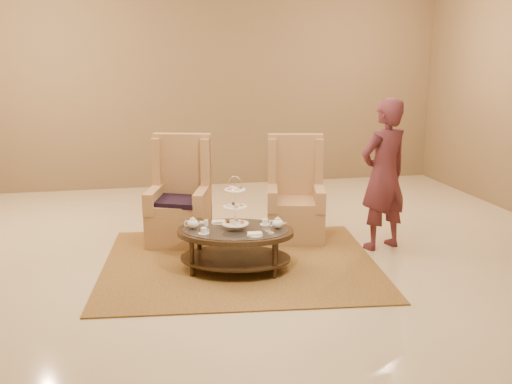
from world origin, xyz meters
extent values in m
plane|color=beige|center=(0.00, 0.00, 0.00)|extent=(8.00, 8.00, 0.00)
cube|color=silver|center=(0.00, 0.00, 0.00)|extent=(8.00, 8.00, 0.02)
cube|color=olive|center=(0.00, 4.00, 1.75)|extent=(8.00, 0.04, 3.50)
cube|color=olive|center=(-0.11, 0.13, 0.01)|extent=(3.08, 2.66, 0.02)
cylinder|color=black|center=(-0.64, -0.15, 0.19)|extent=(0.06, 0.06, 0.39)
cylinder|color=black|center=(0.15, -0.37, 0.19)|extent=(0.06, 0.06, 0.39)
cylinder|color=black|center=(-0.52, 0.26, 0.19)|extent=(0.06, 0.06, 0.39)
cylinder|color=black|center=(0.26, 0.04, 0.19)|extent=(0.06, 0.06, 0.39)
cylinder|color=white|center=(-0.19, -0.05, 0.69)|extent=(0.01, 0.01, 0.49)
torus|color=white|center=(-0.19, -0.05, 0.93)|extent=(0.12, 0.04, 0.12)
cylinder|color=white|center=(-0.19, -0.05, 0.50)|extent=(0.34, 0.34, 0.01)
cylinder|color=white|center=(-0.19, -0.05, 0.68)|extent=(0.30, 0.30, 0.01)
cylinder|color=white|center=(-0.19, -0.05, 0.85)|extent=(0.26, 0.26, 0.01)
cylinder|color=#D9766F|center=(-0.12, -0.07, 0.52)|extent=(0.05, 0.05, 0.03)
cylinder|color=tan|center=(-0.17, 0.02, 0.52)|extent=(0.05, 0.05, 0.03)
cylinder|color=brown|center=(-0.26, -0.03, 0.52)|extent=(0.05, 0.05, 0.03)
cylinder|color=white|center=(-0.21, -0.12, 0.52)|extent=(0.05, 0.05, 0.03)
ellipsoid|color=tan|center=(-0.12, -0.05, 0.70)|extent=(0.05, 0.05, 0.03)
ellipsoid|color=brown|center=(-0.19, 0.01, 0.70)|extent=(0.05, 0.05, 0.03)
ellipsoid|color=white|center=(-0.26, -0.05, 0.70)|extent=(0.05, 0.05, 0.03)
ellipsoid|color=#D9766F|center=(-0.19, -0.12, 0.70)|extent=(0.05, 0.05, 0.03)
cube|color=brown|center=(-0.13, -0.03, 0.86)|extent=(0.05, 0.04, 0.02)
cube|color=white|center=(-0.21, 0.00, 0.86)|extent=(0.05, 0.04, 0.02)
cube|color=#D9766F|center=(-0.25, -0.07, 0.86)|extent=(0.05, 0.04, 0.02)
cube|color=tan|center=(-0.17, -0.11, 0.86)|extent=(0.05, 0.04, 0.02)
ellipsoid|color=white|center=(-0.61, 0.04, 0.50)|extent=(0.14, 0.14, 0.09)
cylinder|color=white|center=(-0.61, 0.04, 0.54)|extent=(0.07, 0.07, 0.01)
sphere|color=white|center=(-0.61, 0.04, 0.56)|extent=(0.02, 0.02, 0.02)
cone|color=white|center=(-0.54, 0.02, 0.50)|extent=(0.08, 0.04, 0.05)
torus|color=white|center=(-0.66, 0.06, 0.50)|extent=(0.07, 0.03, 0.07)
ellipsoid|color=white|center=(0.23, -0.12, 0.50)|extent=(0.14, 0.14, 0.09)
cylinder|color=white|center=(0.23, -0.12, 0.54)|extent=(0.07, 0.07, 0.01)
sphere|color=white|center=(0.23, -0.12, 0.56)|extent=(0.02, 0.02, 0.02)
cone|color=white|center=(0.30, -0.14, 0.50)|extent=(0.08, 0.04, 0.05)
torus|color=white|center=(0.18, -0.11, 0.50)|extent=(0.07, 0.03, 0.07)
cylinder|color=white|center=(-0.52, -0.14, 0.45)|extent=(0.13, 0.13, 0.01)
cylinder|color=white|center=(-0.52, -0.14, 0.48)|extent=(0.08, 0.08, 0.05)
torus|color=white|center=(-0.48, -0.15, 0.48)|extent=(0.04, 0.02, 0.03)
cylinder|color=white|center=(0.14, 0.04, 0.45)|extent=(0.13, 0.13, 0.01)
cylinder|color=white|center=(0.14, 0.04, 0.48)|extent=(0.08, 0.08, 0.05)
torus|color=white|center=(0.17, 0.03, 0.48)|extent=(0.04, 0.02, 0.03)
cylinder|color=white|center=(-0.32, 0.19, 0.45)|extent=(0.19, 0.19, 0.01)
cube|color=white|center=(-0.32, 0.19, 0.46)|extent=(0.14, 0.11, 0.02)
cylinder|color=white|center=(-0.04, -0.30, 0.45)|extent=(0.19, 0.19, 0.01)
cube|color=white|center=(-0.04, -0.30, 0.46)|extent=(0.14, 0.11, 0.02)
cylinder|color=white|center=(-0.46, 0.12, 0.47)|extent=(0.05, 0.05, 0.06)
cylinder|color=white|center=(0.13, -0.28, 0.45)|extent=(0.07, 0.07, 0.01)
cylinder|color=#D9766F|center=(0.13, -0.28, 0.46)|extent=(0.05, 0.05, 0.01)
cylinder|color=white|center=(0.12, -0.19, 0.45)|extent=(0.07, 0.07, 0.01)
cylinder|color=brown|center=(0.12, -0.19, 0.46)|extent=(0.05, 0.05, 0.01)
cylinder|color=white|center=(-0.50, 0.21, 0.45)|extent=(0.07, 0.07, 0.01)
cylinder|color=white|center=(-0.50, 0.21, 0.46)|extent=(0.05, 0.05, 0.01)
cube|color=tan|center=(-0.68, 0.97, 0.20)|extent=(0.83, 0.83, 0.40)
cube|color=tan|center=(-0.70, 0.92, 0.45)|extent=(0.71, 0.71, 0.10)
cube|color=tan|center=(-0.61, 1.24, 0.63)|extent=(0.69, 0.31, 1.25)
cube|color=tan|center=(-0.90, 1.28, 0.92)|extent=(0.15, 0.23, 0.58)
cube|color=tan|center=(-0.34, 1.12, 0.92)|extent=(0.15, 0.23, 0.58)
cube|color=tan|center=(-0.96, 1.00, 0.53)|extent=(0.28, 0.62, 0.25)
cube|color=tan|center=(-0.43, 0.85, 0.53)|extent=(0.28, 0.62, 0.25)
cube|color=black|center=(-0.70, 0.89, 0.52)|extent=(0.68, 0.65, 0.06)
cube|color=tan|center=(0.69, 0.84, 0.20)|extent=(0.79, 0.79, 0.40)
cube|color=tan|center=(0.68, 0.80, 0.44)|extent=(0.67, 0.67, 0.09)
cube|color=tan|center=(0.75, 1.11, 0.61)|extent=(0.67, 0.28, 1.23)
cube|color=tan|center=(0.47, 1.14, 0.90)|extent=(0.14, 0.22, 0.57)
cube|color=tan|center=(1.02, 1.01, 0.90)|extent=(0.14, 0.22, 0.57)
cube|color=tan|center=(0.41, 0.86, 0.52)|extent=(0.24, 0.61, 0.25)
cube|color=tan|center=(0.94, 0.74, 0.52)|extent=(0.24, 0.61, 0.25)
imported|color=#56252C|center=(1.56, 0.32, 0.85)|extent=(0.72, 0.58, 1.70)
camera|label=1|loc=(-1.09, -5.48, 2.14)|focal=40.00mm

